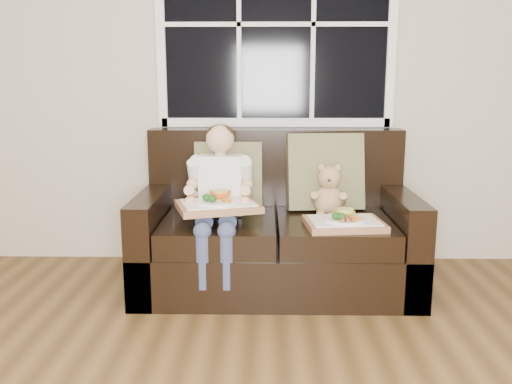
{
  "coord_description": "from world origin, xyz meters",
  "views": [
    {
      "loc": [
        0.31,
        -1.31,
        1.27
      ],
      "look_at": [
        0.25,
        1.85,
        0.63
      ],
      "focal_mm": 38.0,
      "sensor_mm": 36.0,
      "label": 1
    }
  ],
  "objects_px": {
    "child": "(219,187)",
    "tray_right": "(344,222)",
    "loveseat": "(276,236)",
    "tray_left": "(218,204)",
    "teddy_bear": "(329,194)"
  },
  "relations": [
    {
      "from": "tray_left",
      "to": "teddy_bear",
      "type": "bearing_deg",
      "value": 4.95
    },
    {
      "from": "child",
      "to": "tray_right",
      "type": "relative_size",
      "value": 1.85
    },
    {
      "from": "loveseat",
      "to": "tray_left",
      "type": "relative_size",
      "value": 3.14
    },
    {
      "from": "loveseat",
      "to": "teddy_bear",
      "type": "relative_size",
      "value": 5.06
    },
    {
      "from": "child",
      "to": "tray_right",
      "type": "distance_m",
      "value": 0.77
    },
    {
      "from": "tray_right",
      "to": "loveseat",
      "type": "bearing_deg",
      "value": 135.96
    },
    {
      "from": "loveseat",
      "to": "teddy_bear",
      "type": "distance_m",
      "value": 0.43
    },
    {
      "from": "loveseat",
      "to": "child",
      "type": "distance_m",
      "value": 0.5
    },
    {
      "from": "child",
      "to": "tray_right",
      "type": "height_order",
      "value": "child"
    },
    {
      "from": "teddy_bear",
      "to": "tray_right",
      "type": "height_order",
      "value": "teddy_bear"
    },
    {
      "from": "child",
      "to": "loveseat",
      "type": "bearing_deg",
      "value": 19.01
    },
    {
      "from": "tray_left",
      "to": "tray_right",
      "type": "relative_size",
      "value": 1.15
    },
    {
      "from": "teddy_bear",
      "to": "tray_left",
      "type": "xyz_separation_m",
      "value": [
        -0.67,
        -0.28,
        -0.01
      ]
    },
    {
      "from": "teddy_bear",
      "to": "tray_left",
      "type": "distance_m",
      "value": 0.73
    },
    {
      "from": "child",
      "to": "tray_right",
      "type": "bearing_deg",
      "value": -13.93
    }
  ]
}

